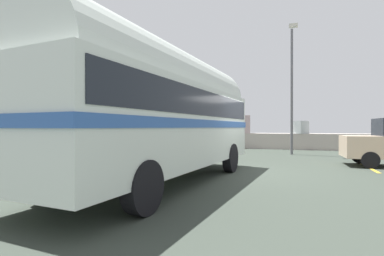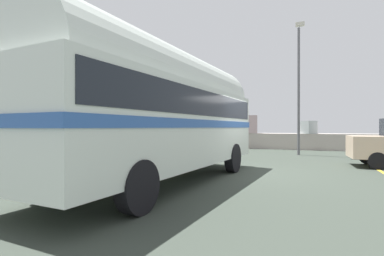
# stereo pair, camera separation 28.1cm
# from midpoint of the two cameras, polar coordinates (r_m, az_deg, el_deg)

# --- Properties ---
(ground) EXTENTS (32.00, 26.00, 0.02)m
(ground) POSITION_cam_midpoint_polar(r_m,az_deg,el_deg) (9.85, 8.59, -8.77)
(ground) COLOR #343C34
(breakwater) EXTENTS (31.36, 2.27, 2.42)m
(breakwater) POSITION_cam_midpoint_polar(r_m,az_deg,el_deg) (21.45, 14.89, -2.11)
(breakwater) COLOR #B5AAA1
(breakwater) RESTS_ON ground
(vintage_coach) EXTENTS (3.16, 8.76, 3.70)m
(vintage_coach) POSITION_cam_midpoint_polar(r_m,az_deg,el_deg) (7.83, -6.71, 3.91)
(vintage_coach) COLOR black
(vintage_coach) RESTS_ON ground
(second_coach) EXTENTS (2.58, 8.63, 3.70)m
(second_coach) POSITION_cam_midpoint_polar(r_m,az_deg,el_deg) (12.00, -28.67, 2.59)
(second_coach) COLOR black
(second_coach) RESTS_ON ground
(lamp_post) EXTENTS (0.44, 1.04, 6.99)m
(lamp_post) POSITION_cam_midpoint_polar(r_m,az_deg,el_deg) (16.88, 18.79, 8.23)
(lamp_post) COLOR #5B5B60
(lamp_post) RESTS_ON ground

